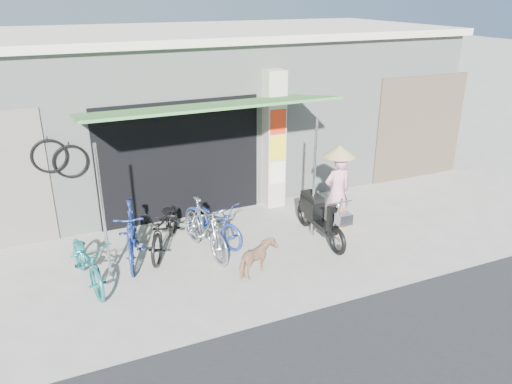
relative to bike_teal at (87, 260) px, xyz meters
name	(u,v)px	position (x,y,z in m)	size (l,w,h in m)	color
ground	(289,261)	(3.34, -0.66, -0.44)	(80.00, 80.00, 0.00)	#A8A297
bicycle_shop	(198,104)	(3.34, 4.43, 1.39)	(12.30, 5.30, 3.66)	gray
shop_pillar	(273,140)	(4.19, 1.78, 1.05)	(0.42, 0.44, 3.00)	beige
awning	(207,109)	(2.44, 0.96, 2.07)	(4.60, 1.88, 2.72)	#386F32
neighbour_right	(420,128)	(8.34, 1.93, 0.86)	(2.60, 0.06, 2.60)	brown
bike_teal	(87,260)	(0.00, 0.00, 0.00)	(0.59, 1.69, 0.89)	#186C6D
bike_blue	(131,234)	(0.81, 0.50, 0.08)	(0.49, 1.74, 1.05)	navy
bike_black	(165,227)	(1.46, 0.64, 0.03)	(0.63, 1.81, 0.95)	black
bike_silver	(205,228)	(2.08, 0.21, 0.07)	(0.49, 1.72, 1.04)	#ADAEB2
bike_navy	(212,221)	(2.36, 0.62, -0.02)	(0.57, 1.63, 0.86)	#203995
street_dog	(257,259)	(2.64, -0.87, -0.13)	(0.34, 0.75, 0.63)	tan
moped	(319,216)	(4.29, -0.10, 0.03)	(0.52, 1.82, 1.03)	black
nun	(337,188)	(4.84, 0.19, 0.42)	(0.64, 0.64, 1.75)	#D08C9D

